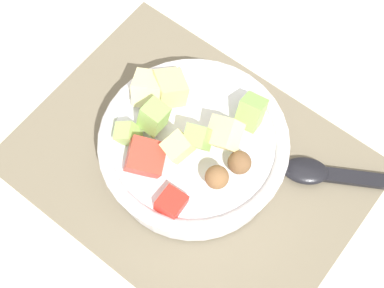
# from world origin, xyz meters

# --- Properties ---
(ground_plane) EXTENTS (2.40, 2.40, 0.00)m
(ground_plane) POSITION_xyz_m (0.00, 0.00, 0.00)
(ground_plane) COLOR silver
(placemat) EXTENTS (0.42, 0.32, 0.01)m
(placemat) POSITION_xyz_m (0.00, 0.00, 0.00)
(placemat) COLOR #756B56
(placemat) RESTS_ON ground_plane
(salad_bowl) EXTENTS (0.23, 0.23, 0.11)m
(salad_bowl) POSITION_xyz_m (0.00, -0.01, 0.04)
(salad_bowl) COLOR white
(salad_bowl) RESTS_ON placemat
(serving_spoon) EXTENTS (0.21, 0.14, 0.01)m
(serving_spoon) POSITION_xyz_m (-0.16, -0.10, 0.01)
(serving_spoon) COLOR black
(serving_spoon) RESTS_ON placemat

